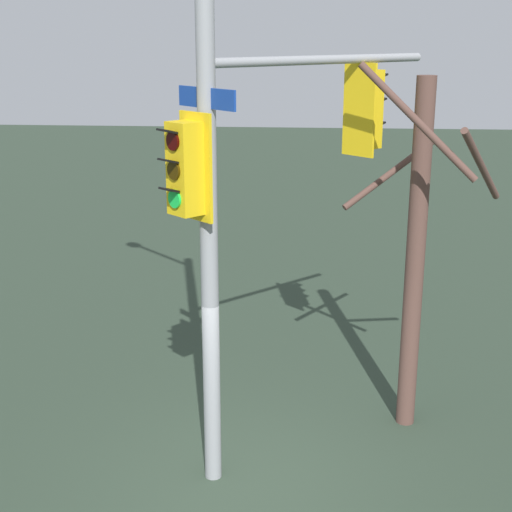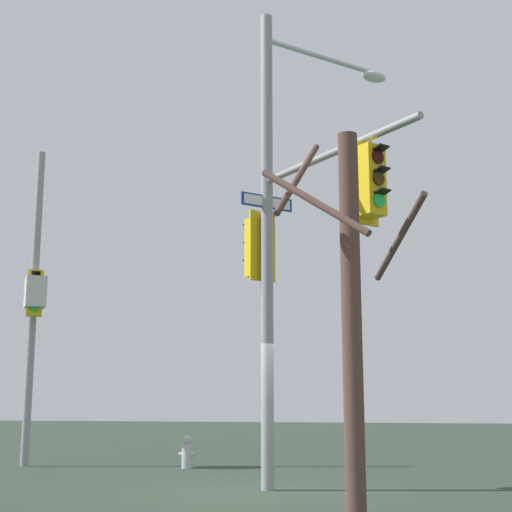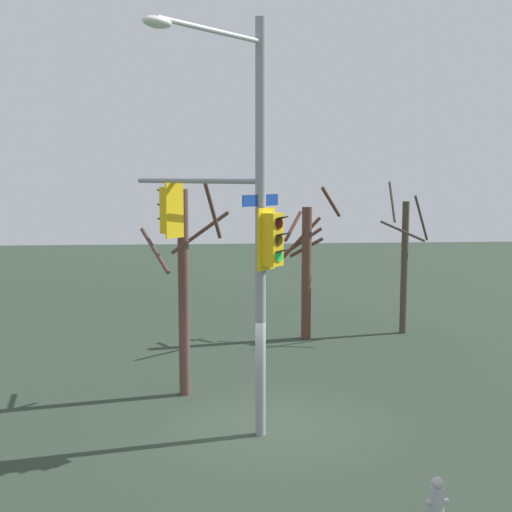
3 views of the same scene
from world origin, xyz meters
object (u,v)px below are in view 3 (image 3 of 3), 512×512
object	(u,v)px
bare_tree_corner	(185,286)
bare_tree_behind_pole	(405,262)
fire_hydrant	(437,499)
bare_tree_across_street	(306,265)

from	to	relation	value
bare_tree_corner	bare_tree_behind_pole	bearing A→B (deg)	38.91
fire_hydrant	bare_tree_behind_pole	size ratio (longest dim) A/B	0.14
bare_tree_behind_pole	bare_tree_across_street	size ratio (longest dim) A/B	1.03
fire_hydrant	bare_tree_across_street	bearing A→B (deg)	91.45
fire_hydrant	bare_tree_across_street	world-z (taller)	bare_tree_across_street
fire_hydrant	bare_tree_behind_pole	world-z (taller)	bare_tree_behind_pole
bare_tree_behind_pole	bare_tree_corner	xyz separation A→B (m)	(-7.54, -6.09, 0.26)
fire_hydrant	bare_tree_behind_pole	xyz separation A→B (m)	(3.25, 12.66, 2.23)
bare_tree_behind_pole	bare_tree_across_street	distance (m)	3.59
fire_hydrant	bare_tree_corner	xyz separation A→B (m)	(-4.29, 6.57, 2.49)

